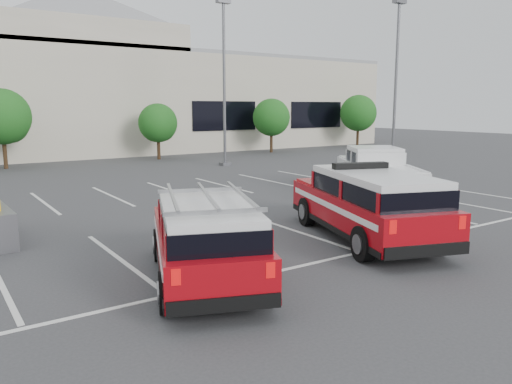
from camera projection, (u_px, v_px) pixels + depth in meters
ground at (293, 230)px, 15.29m from camera, size 120.00×120.00×0.00m
stall_markings at (220, 206)px, 18.97m from camera, size 23.00×15.00×0.01m
convention_building at (54, 95)px, 40.63m from camera, size 60.00×16.99×13.20m
tree_mid_left at (4, 119)px, 30.09m from camera, size 3.37×3.37×4.85m
tree_mid_right at (159, 124)px, 35.69m from camera, size 2.77×2.77×3.99m
tree_right at (272, 119)px, 41.16m from camera, size 3.07×3.07×4.42m
tree_far_right at (359, 114)px, 46.62m from camera, size 3.37×3.37×4.85m
light_pole_mid at (224, 84)px, 31.35m from camera, size 0.90×0.60×10.24m
light_pole_right at (396, 84)px, 31.41m from camera, size 0.90×0.60×10.24m
fire_chief_suv at (367, 209)px, 14.09m from camera, size 4.12×6.51×2.15m
white_pickup at (377, 176)px, 21.47m from camera, size 5.42×6.71×2.00m
ladder_suv at (206, 246)px, 10.67m from camera, size 3.69×5.47×2.01m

